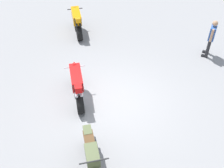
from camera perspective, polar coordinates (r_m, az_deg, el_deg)
ground_plane at (r=8.93m, az=0.09°, el=-4.01°), size 40.00×40.00×0.00m
motorcycle_olive_vintage at (r=7.02m, az=-4.39°, el=-15.53°), size 1.75×1.14×1.07m
motorcycle_red_sportbike at (r=8.79m, az=-7.60°, el=-0.03°), size 1.78×1.15×1.14m
motorcycle_orange_sportbike at (r=12.46m, az=-7.64°, el=13.43°), size 1.77×1.18×1.14m
person_in_blue_shirt at (r=11.31m, az=20.81°, el=9.60°), size 0.62×0.34×1.58m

